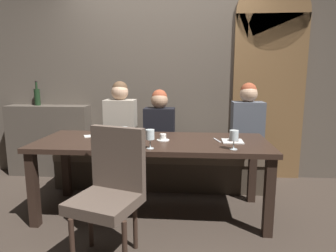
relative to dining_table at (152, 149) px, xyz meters
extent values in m
plane|color=#382D26|center=(0.00, 0.00, -0.65)|extent=(9.00, 9.00, 0.00)
cube|color=brown|center=(0.00, 1.22, 0.85)|extent=(6.00, 0.12, 3.00)
cube|color=brown|center=(1.35, 1.15, 0.40)|extent=(0.90, 0.05, 2.10)
cylinder|color=brown|center=(1.35, 1.15, 1.45)|extent=(0.90, 0.05, 0.90)
cube|color=#494138|center=(-1.55, 1.04, -0.18)|extent=(1.10, 0.28, 0.95)
cube|color=black|center=(-1.03, -0.35, -0.30)|extent=(0.08, 0.08, 0.69)
cube|color=black|center=(1.03, -0.35, -0.30)|extent=(0.08, 0.08, 0.69)
cube|color=black|center=(-1.03, 0.35, -0.30)|extent=(0.08, 0.08, 0.69)
cube|color=black|center=(1.03, 0.35, -0.30)|extent=(0.08, 0.08, 0.69)
cube|color=#302119|center=(0.00, 0.00, 0.07)|extent=(2.20, 0.84, 0.04)
cube|color=#40352A|center=(0.00, 0.70, -0.48)|extent=(2.50, 0.40, 0.35)
cube|color=brown|center=(0.00, 0.70, -0.25)|extent=(2.50, 0.44, 0.10)
cylinder|color=#302119|center=(-0.42, -0.98, -0.44)|extent=(0.04, 0.04, 0.42)
cylinder|color=#302119|center=(-0.06, -0.98, -0.44)|extent=(0.04, 0.04, 0.42)
cylinder|color=#302119|center=(-0.42, -0.62, -0.44)|extent=(0.04, 0.04, 0.42)
cylinder|color=#302119|center=(-0.06, -0.62, -0.44)|extent=(0.04, 0.04, 0.42)
cube|color=brown|center=(-0.24, -0.80, -0.19)|extent=(0.55, 0.55, 0.08)
cube|color=brown|center=(-0.18, -0.62, 0.09)|extent=(0.44, 0.19, 0.48)
cube|color=#9E9384|center=(-0.48, 0.70, 0.11)|extent=(0.36, 0.24, 0.61)
sphere|color=tan|center=(-0.48, 0.70, 0.50)|extent=(0.20, 0.20, 0.20)
sphere|color=brown|center=(-0.48, 0.71, 0.54)|extent=(0.18, 0.18, 0.18)
cube|color=black|center=(-0.01, 0.71, 0.06)|extent=(0.36, 0.24, 0.52)
sphere|color=tan|center=(-0.01, 0.71, 0.41)|extent=(0.20, 0.20, 0.20)
sphere|color=brown|center=(-0.01, 0.72, 0.44)|extent=(0.18, 0.18, 0.18)
cube|color=#4C515B|center=(1.02, 0.71, 0.10)|extent=(0.36, 0.24, 0.60)
sphere|color=tan|center=(1.02, 0.71, 0.49)|extent=(0.20, 0.20, 0.20)
sphere|color=brown|center=(1.02, 0.72, 0.52)|extent=(0.18, 0.18, 0.18)
cylinder|color=black|center=(-1.69, 1.05, 0.41)|extent=(0.08, 0.08, 0.22)
cylinder|color=black|center=(-1.69, 1.05, 0.56)|extent=(0.03, 0.03, 0.09)
cylinder|color=black|center=(-1.69, 1.05, 0.62)|extent=(0.03, 0.03, 0.02)
cylinder|color=silver|center=(0.02, -0.31, 0.09)|extent=(0.06, 0.06, 0.00)
cylinder|color=silver|center=(0.02, -0.31, 0.13)|extent=(0.01, 0.01, 0.07)
cylinder|color=silver|center=(0.02, -0.31, 0.21)|extent=(0.08, 0.08, 0.08)
cylinder|color=silver|center=(-0.23, -0.21, 0.09)|extent=(0.06, 0.06, 0.00)
cylinder|color=silver|center=(-0.23, -0.21, 0.13)|extent=(0.01, 0.01, 0.07)
cylinder|color=silver|center=(-0.23, -0.21, 0.21)|extent=(0.08, 0.08, 0.08)
cylinder|color=silver|center=(0.73, -0.29, 0.09)|extent=(0.06, 0.06, 0.00)
cylinder|color=silver|center=(0.73, -0.29, 0.13)|extent=(0.01, 0.01, 0.07)
cylinder|color=silver|center=(0.73, -0.29, 0.21)|extent=(0.08, 0.08, 0.08)
cylinder|color=maroon|center=(0.73, -0.29, 0.18)|extent=(0.07, 0.07, 0.02)
cylinder|color=white|center=(0.10, 0.00, 0.09)|extent=(0.12, 0.12, 0.01)
cylinder|color=white|center=(0.10, 0.00, 0.12)|extent=(0.06, 0.06, 0.06)
cylinder|color=brown|center=(0.10, 0.00, 0.15)|extent=(0.05, 0.05, 0.01)
cube|color=white|center=(0.76, 0.00, 0.09)|extent=(0.19, 0.19, 0.01)
cube|color=#381E14|center=(0.77, 0.00, 0.12)|extent=(0.08, 0.06, 0.04)
cube|color=silver|center=(0.62, 0.04, 0.09)|extent=(0.06, 0.17, 0.01)
cube|color=silver|center=(-0.66, 0.12, 0.09)|extent=(0.14, 0.14, 0.01)
camera|label=1|loc=(0.37, -2.73, 0.72)|focal=31.43mm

